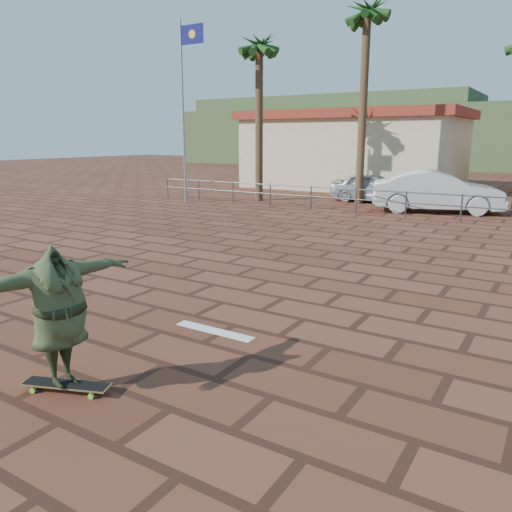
{
  "coord_description": "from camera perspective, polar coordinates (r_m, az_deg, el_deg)",
  "views": [
    {
      "loc": [
        5.15,
        -7.12,
        2.97
      ],
      "look_at": [
        0.33,
        0.64,
        0.8
      ],
      "focal_mm": 35.0,
      "sensor_mm": 36.0,
      "label": 1
    }
  ],
  "objects": [
    {
      "name": "ground",
      "position": [
        9.27,
        -3.82,
        -5.34
      ],
      "size": [
        120.0,
        120.0,
        0.0
      ],
      "primitive_type": "plane",
      "color": "brown",
      "rests_on": "ground"
    },
    {
      "name": "paint_stripe",
      "position": [
        7.98,
        -4.77,
        -8.52
      ],
      "size": [
        1.4,
        0.22,
        0.01
      ],
      "primitive_type": "cube",
      "color": "white",
      "rests_on": "ground"
    },
    {
      "name": "guardrail",
      "position": [
        19.93,
        16.79,
        6.21
      ],
      "size": [
        24.06,
        0.06,
        1.0
      ],
      "color": "#47494F",
      "rests_on": "ground"
    },
    {
      "name": "flagpole",
      "position": [
        23.59,
        -8.14,
        17.3
      ],
      "size": [
        1.3,
        0.1,
        8.0
      ],
      "color": "gray",
      "rests_on": "ground"
    },
    {
      "name": "palm_far_left",
      "position": [
        24.49,
        0.37,
        22.45
      ],
      "size": [
        2.4,
        2.4,
        8.25
      ],
      "color": "brown",
      "rests_on": "ground"
    },
    {
      "name": "palm_left",
      "position": [
        24.09,
        12.59,
        25.02
      ],
      "size": [
        2.4,
        2.4,
        9.45
      ],
      "color": "brown",
      "rests_on": "ground"
    },
    {
      "name": "building_west",
      "position": [
        31.18,
        11.16,
        11.86
      ],
      "size": [
        12.6,
        7.6,
        4.5
      ],
      "color": "beige",
      "rests_on": "ground"
    },
    {
      "name": "hill_back",
      "position": [
        68.71,
        8.87,
        14.08
      ],
      "size": [
        35.0,
        14.0,
        8.0
      ],
      "primitive_type": "cube",
      "color": "#384C28",
      "rests_on": "ground"
    },
    {
      "name": "longboard",
      "position": [
        6.57,
        -20.88,
        -13.6
      ],
      "size": [
        1.1,
        0.62,
        0.11
      ],
      "rotation": [
        0.0,
        0.0,
        0.37
      ],
      "color": "olive",
      "rests_on": "ground"
    },
    {
      "name": "skateboarder",
      "position": [
        6.24,
        -21.54,
        -6.48
      ],
      "size": [
        0.83,
        2.13,
        1.69
      ],
      "primitive_type": "imported",
      "rotation": [
        0.0,
        0.0,
        1.44
      ],
      "color": "#3C4A28",
      "rests_on": "longboard"
    },
    {
      "name": "car_silver",
      "position": [
        24.3,
        13.24,
        7.61
      ],
      "size": [
        3.99,
        1.66,
        1.35
      ],
      "primitive_type": "imported",
      "rotation": [
        0.0,
        0.0,
        1.56
      ],
      "color": "#A5A7AC",
      "rests_on": "ground"
    },
    {
      "name": "car_white",
      "position": [
        21.65,
        19.98,
        6.93
      ],
      "size": [
        5.39,
        3.31,
        1.68
      ],
      "primitive_type": "imported",
      "rotation": [
        0.0,
        0.0,
        1.9
      ],
      "color": "silver",
      "rests_on": "ground"
    }
  ]
}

